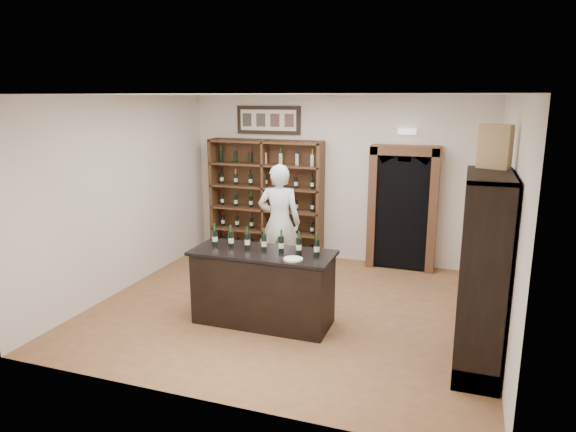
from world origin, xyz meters
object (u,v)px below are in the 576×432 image
Objects in this scene: tasting_counter at (263,288)px; shopkeeper at (279,222)px; wine_shelf at (266,198)px; side_cabinet at (483,304)px; wine_crate at (495,147)px; counter_bottle_0 at (215,238)px.

tasting_counter is 0.98× the size of shopkeeper.
wine_shelf is 5.02m from side_cabinet.
side_cabinet is 1.74m from wine_crate.
shopkeeper is 3.80m from wine_crate.
side_cabinet is at bearing 138.05° from shopkeeper.
wine_shelf reaches higher than counter_bottle_0.
tasting_counter is at bearing 93.76° from shopkeeper.
wine_crate reaches higher than counter_bottle_0.
shopkeeper reaches higher than counter_bottle_0.
wine_crate is (-0.01, 0.40, 1.69)m from side_cabinet.
side_cabinet reaches higher than counter_bottle_0.
side_cabinet is at bearing -65.08° from wine_crate.
wine_shelf is 1.00× the size of side_cabinet.
side_cabinet is 1.14× the size of shopkeeper.
tasting_counter is 6.27× the size of counter_bottle_0.
tasting_counter is 1.81m from shopkeeper.
counter_bottle_0 is (-0.72, 0.06, 0.61)m from tasting_counter.
tasting_counter is 2.75m from side_cabinet.
wine_shelf and side_cabinet have the same top height.
side_cabinet reaches higher than tasting_counter.
wine_crate is (2.72, 0.10, 1.95)m from tasting_counter.
side_cabinet reaches higher than shopkeeper.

